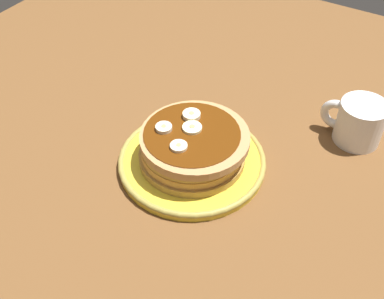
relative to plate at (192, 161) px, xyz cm
name	(u,v)px	position (x,y,z in cm)	size (l,w,h in cm)	color
ground_plane	(192,170)	(0.00, 0.00, -2.45)	(140.00, 140.00, 3.00)	brown
plate	(192,161)	(0.00, 0.00, 0.00)	(25.22, 25.22, 1.76)	yellow
pancake_stack	(192,147)	(-0.16, 0.13, 3.43)	(18.41, 18.13, 5.84)	#B0823C
banana_slice_0	(192,128)	(0.52, -0.87, 6.52)	(3.24, 3.24, 0.71)	#FCF4B9
banana_slice_1	(164,128)	(4.39, 1.64, 6.62)	(2.73, 2.73, 0.91)	#F0E4C4
banana_slice_2	(192,115)	(2.19, -3.42, 6.68)	(3.03, 3.03, 1.03)	#FAE9BF
banana_slice_3	(180,147)	(-0.23, 3.99, 6.54)	(2.76, 2.76, 0.75)	#FCEABF
coffee_mug	(358,121)	(-21.60, -21.09, 3.12)	(11.48, 8.31, 7.89)	white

